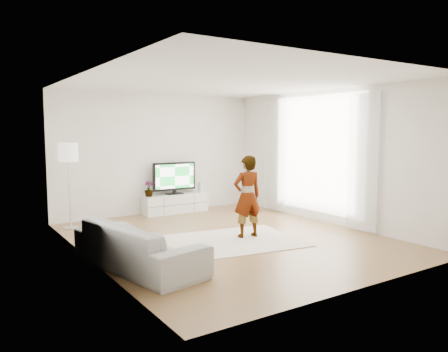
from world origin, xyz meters
TOP-DOWN VIEW (x-y plane):
  - floor at (0.00, 0.00)m, footprint 6.00×6.00m
  - ceiling at (0.00, 0.00)m, footprint 6.00×6.00m
  - wall_left at (-2.50, 0.00)m, footprint 0.02×6.00m
  - wall_right at (2.50, 0.00)m, footprint 0.02×6.00m
  - wall_back at (0.00, 3.00)m, footprint 5.00×0.02m
  - wall_front at (0.00, -3.00)m, footprint 5.00×0.02m
  - window at (2.48, 0.30)m, footprint 0.01×2.60m
  - curtain_near at (2.40, -1.00)m, footprint 0.04×0.70m
  - curtain_far at (2.40, 1.60)m, footprint 0.04×0.70m
  - media_console at (0.32, 2.76)m, footprint 1.57×0.45m
  - television at (0.32, 2.79)m, footprint 1.09×0.21m
  - game_console at (1.00, 2.76)m, footprint 0.06×0.17m
  - potted_plant at (-0.35, 2.77)m, footprint 0.23×0.23m
  - rug at (-0.17, -0.19)m, footprint 2.75×2.17m
  - player at (0.32, -0.12)m, footprint 0.59×0.43m
  - sofa at (-2.02, -0.71)m, footprint 1.29×2.34m
  - floor_lamp at (-2.20, 2.40)m, footprint 0.38×0.38m

SIDE VIEW (x-z plane):
  - floor at x=0.00m, z-range 0.00..0.00m
  - rug at x=-0.17m, z-range 0.00..0.01m
  - media_console at x=0.32m, z-range 0.00..0.44m
  - sofa at x=-2.02m, z-range 0.00..0.65m
  - game_console at x=1.00m, z-range 0.44..0.67m
  - potted_plant at x=-0.35m, z-range 0.44..0.79m
  - player at x=0.32m, z-range 0.01..1.50m
  - television at x=0.32m, z-range 0.47..1.23m
  - curtain_near at x=2.40m, z-range 0.05..2.65m
  - curtain_far at x=2.40m, z-range 0.05..2.65m
  - wall_left at x=-2.50m, z-range 0.00..2.80m
  - wall_right at x=2.50m, z-range 0.00..2.80m
  - wall_back at x=0.00m, z-range 0.00..2.80m
  - wall_front at x=0.00m, z-range 0.00..2.80m
  - floor_lamp at x=-2.20m, z-range 0.59..2.31m
  - window at x=2.48m, z-range 0.20..2.70m
  - ceiling at x=0.00m, z-range 2.80..2.80m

